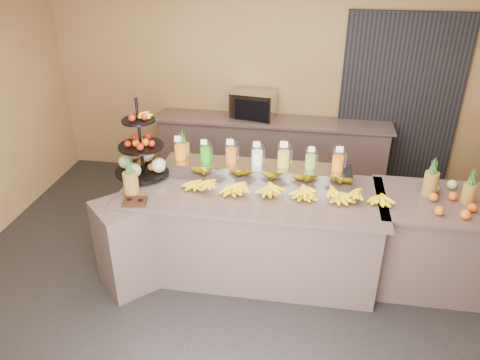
% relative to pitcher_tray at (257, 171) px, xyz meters
% --- Properties ---
extents(ground, '(6.00, 6.00, 0.00)m').
position_rel_pitcher_tray_xyz_m(ground, '(-0.01, -0.58, -1.01)').
color(ground, black).
rests_on(ground, ground).
extents(room_envelope, '(6.04, 5.02, 2.82)m').
position_rel_pitcher_tray_xyz_m(room_envelope, '(0.18, 0.21, 0.87)').
color(room_envelope, olive).
rests_on(room_envelope, ground).
extents(buffet_counter, '(2.75, 1.25, 0.93)m').
position_rel_pitcher_tray_xyz_m(buffet_counter, '(-0.12, -0.32, -0.54)').
color(buffet_counter, '#8B6964').
rests_on(buffet_counter, ground).
extents(right_counter, '(1.08, 0.88, 0.93)m').
position_rel_pitcher_tray_xyz_m(right_counter, '(1.69, -0.18, -0.54)').
color(right_counter, '#8B6964').
rests_on(right_counter, ground).
extents(back_ledge, '(3.10, 0.55, 0.93)m').
position_rel_pitcher_tray_xyz_m(back_ledge, '(-0.01, 1.67, -0.54)').
color(back_ledge, '#8B6964').
rests_on(back_ledge, ground).
extents(pitcher_tray, '(1.85, 0.30, 0.15)m').
position_rel_pitcher_tray_xyz_m(pitcher_tray, '(0.00, 0.00, 0.00)').
color(pitcher_tray, gray).
rests_on(pitcher_tray, buffet_counter).
extents(juice_pitcher_orange_a, '(0.12, 0.12, 0.28)m').
position_rel_pitcher_tray_xyz_m(juice_pitcher_orange_a, '(-0.78, -0.00, 0.17)').
color(juice_pitcher_orange_a, silver).
rests_on(juice_pitcher_orange_a, pitcher_tray).
extents(juice_pitcher_green, '(0.11, 0.11, 0.26)m').
position_rel_pitcher_tray_xyz_m(juice_pitcher_green, '(-0.52, -0.00, 0.16)').
color(juice_pitcher_green, silver).
rests_on(juice_pitcher_green, pitcher_tray).
extents(juice_pitcher_orange_b, '(0.12, 0.12, 0.28)m').
position_rel_pitcher_tray_xyz_m(juice_pitcher_orange_b, '(-0.26, -0.00, 0.17)').
color(juice_pitcher_orange_b, silver).
rests_on(juice_pitcher_orange_b, pitcher_tray).
extents(juice_pitcher_milk, '(0.11, 0.12, 0.28)m').
position_rel_pitcher_tray_xyz_m(juice_pitcher_milk, '(-0.00, -0.00, 0.17)').
color(juice_pitcher_milk, silver).
rests_on(juice_pitcher_milk, pitcher_tray).
extents(juice_pitcher_lemon, '(0.12, 0.13, 0.30)m').
position_rel_pitcher_tray_xyz_m(juice_pitcher_lemon, '(0.26, -0.00, 0.18)').
color(juice_pitcher_lemon, silver).
rests_on(juice_pitcher_lemon, pitcher_tray).
extents(juice_pitcher_lime, '(0.11, 0.11, 0.26)m').
position_rel_pitcher_tray_xyz_m(juice_pitcher_lime, '(0.52, -0.00, 0.16)').
color(juice_pitcher_lime, silver).
rests_on(juice_pitcher_lime, pitcher_tray).
extents(juice_pitcher_orange_c, '(0.12, 0.12, 0.28)m').
position_rel_pitcher_tray_xyz_m(juice_pitcher_orange_c, '(0.78, -0.00, 0.17)').
color(juice_pitcher_orange_c, silver).
rests_on(juice_pitcher_orange_c, pitcher_tray).
extents(banana_heap, '(1.96, 0.18, 0.16)m').
position_rel_pitcher_tray_xyz_m(banana_heap, '(0.30, -0.30, 0.00)').
color(banana_heap, yellow).
rests_on(banana_heap, buffet_counter).
extents(fruit_stand, '(0.70, 0.70, 0.81)m').
position_rel_pitcher_tray_xyz_m(fruit_stand, '(-1.11, -0.11, 0.13)').
color(fruit_stand, black).
rests_on(fruit_stand, buffet_counter).
extents(condiment_caddy, '(0.23, 0.19, 0.03)m').
position_rel_pitcher_tray_xyz_m(condiment_caddy, '(-1.03, -0.67, -0.06)').
color(condiment_caddy, black).
rests_on(condiment_caddy, buffet_counter).
extents(pineapple_left_a, '(0.14, 0.14, 0.40)m').
position_rel_pitcher_tray_xyz_m(pineapple_left_a, '(-1.11, -0.54, 0.07)').
color(pineapple_left_a, brown).
rests_on(pineapple_left_a, buffet_counter).
extents(pineapple_left_b, '(0.14, 0.14, 0.41)m').
position_rel_pitcher_tray_xyz_m(pineapple_left_b, '(-0.79, 0.15, 0.08)').
color(pineapple_left_b, brown).
rests_on(pineapple_left_b, buffet_counter).
extents(right_fruit_pile, '(0.44, 0.42, 0.23)m').
position_rel_pitcher_tray_xyz_m(right_fruit_pile, '(1.77, -0.22, -0.00)').
color(right_fruit_pile, brown).
rests_on(right_fruit_pile, right_counter).
extents(oven_warmer, '(0.60, 0.45, 0.37)m').
position_rel_pitcher_tray_xyz_m(oven_warmer, '(-0.26, 1.67, 0.11)').
color(oven_warmer, gray).
rests_on(oven_warmer, back_ledge).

